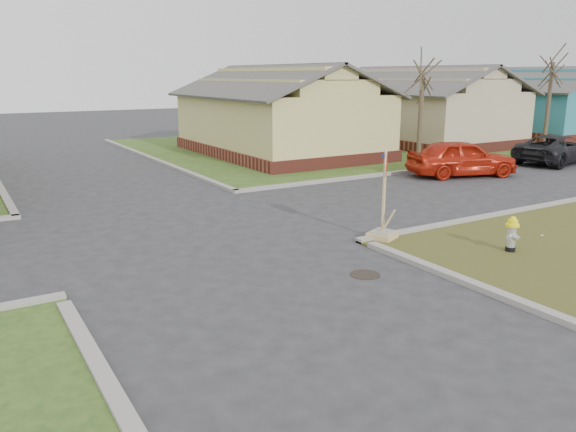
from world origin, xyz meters
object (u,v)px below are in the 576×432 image
fire_hydrant (512,232)px  red_sedan (462,158)px  stop_sign (383,220)px  dark_pickup (556,149)px

fire_hydrant → red_sedan: red_sedan is taller
fire_hydrant → stop_sign: stop_sign is taller
red_sedan → dark_pickup: red_sedan is taller
fire_hydrant → dark_pickup: size_ratio=0.18×
red_sedan → stop_sign: bearing=140.4°
stop_sign → red_sedan: stop_sign is taller
fire_hydrant → stop_sign: bearing=111.1°
fire_hydrant → stop_sign: (-1.90, 2.42, 0.02)m
stop_sign → dark_pickup: bearing=-3.9°
fire_hydrant → red_sedan: size_ratio=0.19×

